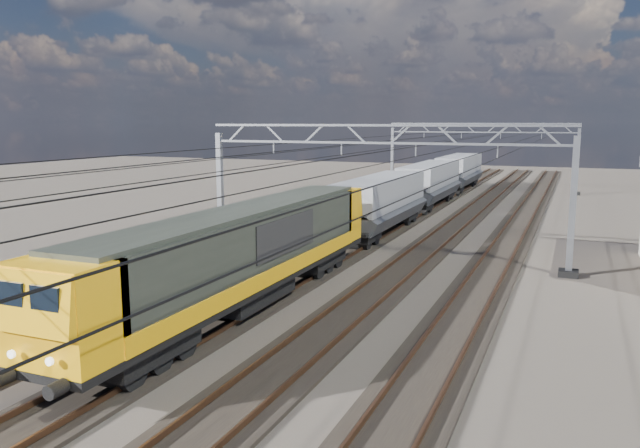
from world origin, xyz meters
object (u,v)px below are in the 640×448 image
at_px(catenary_gantry_mid, 377,186).
at_px(hopper_wagon_third, 459,170).
at_px(hopper_wagon_lead, 380,201).
at_px(locomotive, 244,251).
at_px(hopper_wagon_mid, 430,181).
at_px(catenary_gantry_far, 480,154).

bearing_deg(catenary_gantry_mid, hopper_wagon_third, 93.22).
bearing_deg(hopper_wagon_lead, locomotive, -90.00).
bearing_deg(hopper_wagon_mid, hopper_wagon_third, 90.00).
relative_size(locomotive, hopper_wagon_lead, 1.62).
relative_size(locomotive, hopper_wagon_mid, 1.62).
height_order(catenary_gantry_far, hopper_wagon_mid, catenary_gantry_far).
bearing_deg(hopper_wagon_third, catenary_gantry_mid, -86.78).
xyz_separation_m(catenary_gantry_far, hopper_wagon_mid, (-2.00, -14.65, -1.67)).
distance_m(catenary_gantry_mid, hopper_wagon_third, 35.64).
bearing_deg(hopper_wagon_third, hopper_wagon_mid, -90.00).
bearing_deg(hopper_wagon_mid, hopper_wagon_lead, -90.00).
xyz_separation_m(locomotive, hopper_wagon_mid, (-0.00, 31.90, -0.09)).
bearing_deg(locomotive, hopper_wagon_third, 90.00).
bearing_deg(hopper_wagon_lead, catenary_gantry_mid, -74.36).
xyz_separation_m(catenary_gantry_mid, hopper_wagon_mid, (-2.00, 21.35, -1.67)).
height_order(locomotive, hopper_wagon_mid, locomotive).
relative_size(catenary_gantry_mid, hopper_wagon_lead, 1.53).
height_order(catenary_gantry_mid, hopper_wagon_third, catenary_gantry_mid).
height_order(catenary_gantry_mid, hopper_wagon_mid, catenary_gantry_mid).
relative_size(catenary_gantry_far, hopper_wagon_lead, 1.53).
xyz_separation_m(hopper_wagon_lead, hopper_wagon_mid, (0.00, 14.20, 0.00)).
distance_m(locomotive, hopper_wagon_mid, 31.90).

